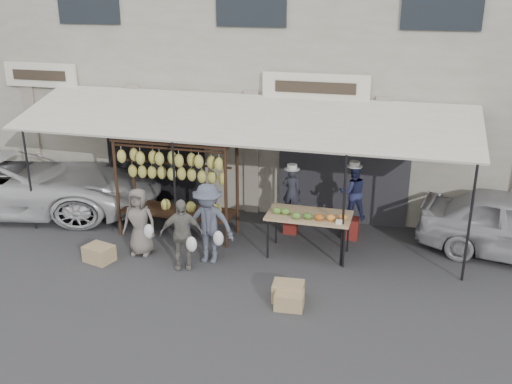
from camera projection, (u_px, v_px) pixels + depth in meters
The scene contains 15 objects.
ground_plane at pixel (203, 276), 10.96m from camera, with size 90.00×90.00×0.00m, color #2D2D30.
shophouse at pixel (281, 48), 15.61m from camera, with size 24.00×6.15×7.30m.
awning at pixel (237, 120), 12.15m from camera, with size 10.00×2.35×2.92m.
banana_rack at pixel (175, 168), 12.25m from camera, with size 2.60×0.90×2.24m.
produce_table at pixel (309, 216), 11.50m from camera, with size 1.70×0.90×1.04m.
vendor_left at pixel (292, 192), 12.58m from camera, with size 0.41×0.27×1.12m, color #282933.
vendor_right at pixel (353, 192), 12.27m from camera, with size 0.60×0.47×1.23m, color #22274C.
customer_left at pixel (139, 222), 11.65m from camera, with size 0.70×0.45×1.43m, color #665E58.
customer_mid at pixel (181, 234), 11.07m from camera, with size 0.84×0.35×1.43m, color slate.
customer_right at pixel (208, 223), 11.29m from camera, with size 1.06×0.61×1.65m, color #484D5D.
stool_left at pixel (291, 224), 12.84m from camera, with size 0.29×0.29×0.41m, color maroon.
stool_right at pixel (351, 228), 12.55m from camera, with size 0.33×0.33×0.46m, color maroon.
crate_near_a at pixel (288, 292), 10.08m from camera, with size 0.55×0.42×0.33m, color tan.
crate_near_b at pixel (289, 300), 9.83m from camera, with size 0.49×0.37×0.29m, color tan.
crate_far at pixel (99, 253), 11.51m from camera, with size 0.55×0.42×0.33m, color tan.
Camera 1 is at (3.56, -9.13, 5.25)m, focal length 40.00 mm.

